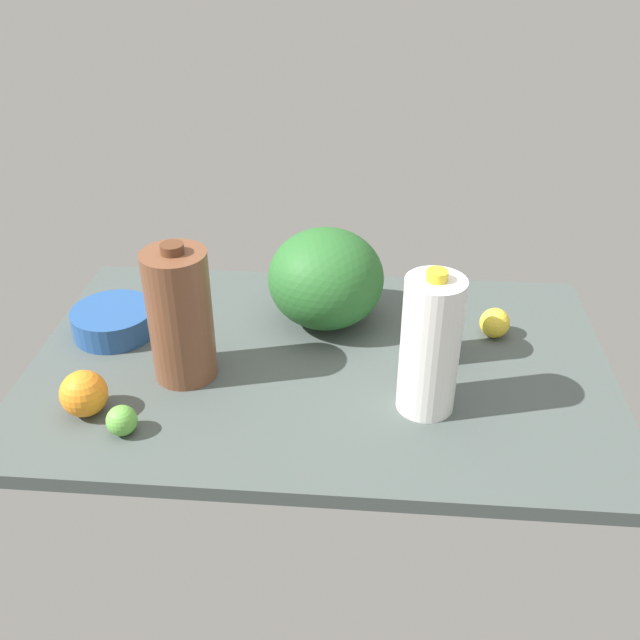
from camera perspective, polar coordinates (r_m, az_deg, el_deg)
countertop at (r=149.67cm, az=0.00°, el=-3.74°), size 120.00×76.00×3.00cm
tumbler_cup at (r=147.63cm, az=9.50°, el=-0.01°), size 8.79×8.79×17.43cm
watermelon at (r=156.51cm, az=0.30°, el=3.36°), size 25.49×25.49×21.89cm
chocolate_milk_jug at (r=140.33cm, az=-11.13°, el=0.35°), size 12.58×12.58×28.94cm
mixing_bowl at (r=162.72cm, az=-16.16°, el=-0.08°), size 18.07×18.07×5.88cm
milk_jug at (r=130.38cm, az=8.80°, el=-2.04°), size 10.90×10.90×29.01cm
lime_beside_bowl at (r=133.94cm, az=-15.58°, el=-7.74°), size 5.63×5.63×5.63cm
orange_far_back at (r=139.68cm, az=-18.37°, el=-5.60°), size 8.81×8.81×8.81cm
lemon_loose at (r=159.66cm, az=13.80°, el=-0.22°), size 6.54×6.54×6.54cm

